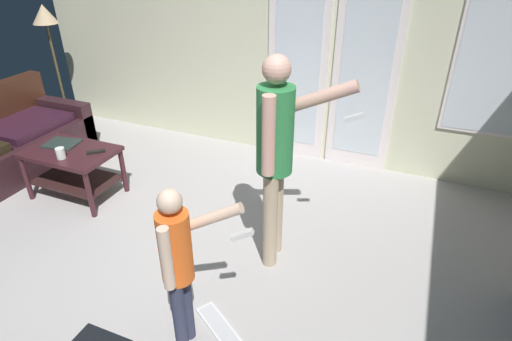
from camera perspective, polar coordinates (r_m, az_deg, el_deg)
name	(u,v)px	position (r m, az deg, el deg)	size (l,w,h in m)	color
ground_plane	(170,266)	(3.56, -11.69, -12.67)	(6.17, 4.71, 0.02)	#B4AEAD
wall_back_with_doors	(283,45)	(4.80, 3.68, 16.67)	(6.17, 0.09, 2.63)	beige
coffee_table	(73,163)	(4.52, -23.71, 0.96)	(0.87, 0.56, 0.51)	#3C1B20
person_adult	(277,148)	(3.01, 2.87, 3.13)	(0.71, 0.51, 1.68)	tan
person_child	(179,260)	(2.49, -10.48, -11.92)	(0.49, 0.39, 1.19)	#343751
floor_lamp	(46,25)	(6.08, -26.66, 17.35)	(0.31, 0.31, 1.60)	#3C2D2B
loose_keyboard	(219,326)	(3.06, -5.05, -20.39)	(0.44, 0.35, 0.02)	white
laptop_closed	(62,144)	(4.61, -24.93, 3.35)	(0.32, 0.25, 0.02)	#283430
cup_near_edge	(61,153)	(4.30, -25.10, 2.15)	(0.08, 0.08, 0.10)	white
tv_remote_black	(96,152)	(4.30, -21.00, 2.41)	(0.17, 0.05, 0.02)	black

